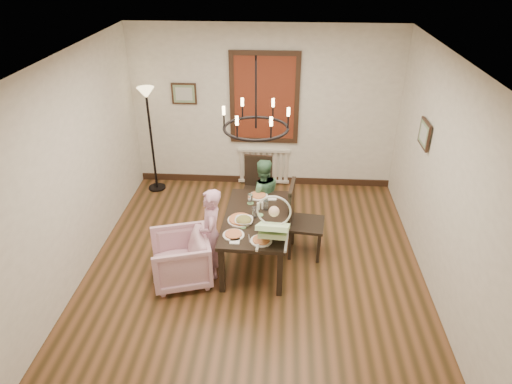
# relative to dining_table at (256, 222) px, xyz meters

# --- Properties ---
(room_shell) EXTENTS (4.51, 5.00, 2.81)m
(room_shell) POSITION_rel_dining_table_xyz_m (-0.01, 0.17, 0.79)
(room_shell) COLOR brown
(room_shell) RESTS_ON ground
(dining_table) EXTENTS (0.88, 1.52, 0.70)m
(dining_table) POSITION_rel_dining_table_xyz_m (0.00, 0.00, 0.00)
(dining_table) COLOR black
(dining_table) RESTS_ON room_shell
(chair_far) EXTENTS (0.47, 0.47, 1.00)m
(chair_far) POSITION_rel_dining_table_xyz_m (-0.06, 1.13, -0.12)
(chair_far) COLOR black
(chair_far) RESTS_ON room_shell
(chair_right) EXTENTS (0.53, 0.53, 1.09)m
(chair_right) POSITION_rel_dining_table_xyz_m (0.68, 0.21, -0.07)
(chair_right) COLOR black
(chair_right) RESTS_ON room_shell
(armchair) EXTENTS (0.91, 0.90, 0.67)m
(armchair) POSITION_rel_dining_table_xyz_m (-0.94, -0.48, -0.28)
(armchair) COLOR beige
(armchair) RESTS_ON room_shell
(elderly_woman) EXTENTS (0.30, 0.41, 1.04)m
(elderly_woman) POSITION_rel_dining_table_xyz_m (-0.55, -0.33, -0.09)
(elderly_woman) COLOR #C98EA8
(elderly_woman) RESTS_ON room_shell
(seated_man) EXTENTS (0.55, 0.48, 0.97)m
(seated_man) POSITION_rel_dining_table_xyz_m (0.04, 0.78, -0.13)
(seated_man) COLOR #497B55
(seated_man) RESTS_ON room_shell
(baby_bouncer) EXTENTS (0.48, 0.64, 0.40)m
(baby_bouncer) POSITION_rel_dining_table_xyz_m (0.24, -0.49, 0.28)
(baby_bouncer) COLOR #C2EDA4
(baby_bouncer) RESTS_ON dining_table
(salad_bowl) EXTENTS (0.29, 0.29, 0.07)m
(salad_bowl) POSITION_rel_dining_table_xyz_m (-0.15, -0.15, 0.12)
(salad_bowl) COLOR white
(salad_bowl) RESTS_ON dining_table
(pizza_platter) EXTENTS (0.33, 0.33, 0.04)m
(pizza_platter) POSITION_rel_dining_table_xyz_m (-0.20, -0.11, 0.10)
(pizza_platter) COLOR tan
(pizza_platter) RESTS_ON dining_table
(drinking_glass) EXTENTS (0.07, 0.07, 0.14)m
(drinking_glass) POSITION_rel_dining_table_xyz_m (-0.01, 0.01, 0.15)
(drinking_glass) COLOR silver
(drinking_glass) RESTS_ON dining_table
(window_blinds) EXTENTS (1.00, 0.03, 1.40)m
(window_blinds) POSITION_rel_dining_table_xyz_m (-0.01, 2.27, 0.99)
(window_blinds) COLOR maroon
(window_blinds) RESTS_ON room_shell
(radiator) EXTENTS (0.92, 0.12, 0.62)m
(radiator) POSITION_rel_dining_table_xyz_m (-0.01, 2.29, -0.26)
(radiator) COLOR silver
(radiator) RESTS_ON room_shell
(picture_back) EXTENTS (0.42, 0.03, 0.36)m
(picture_back) POSITION_rel_dining_table_xyz_m (-1.36, 2.28, 1.04)
(picture_back) COLOR black
(picture_back) RESTS_ON room_shell
(picture_right) EXTENTS (0.03, 0.42, 0.36)m
(picture_right) POSITION_rel_dining_table_xyz_m (2.20, 0.71, 1.04)
(picture_right) COLOR black
(picture_right) RESTS_ON room_shell
(floor_lamp) EXTENTS (0.30, 0.30, 1.80)m
(floor_lamp) POSITION_rel_dining_table_xyz_m (-1.91, 1.96, 0.29)
(floor_lamp) COLOR black
(floor_lamp) RESTS_ON room_shell
(chandelier) EXTENTS (0.80, 0.80, 0.04)m
(chandelier) POSITION_rel_dining_table_xyz_m (0.00, 0.00, 1.34)
(chandelier) COLOR black
(chandelier) RESTS_ON room_shell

